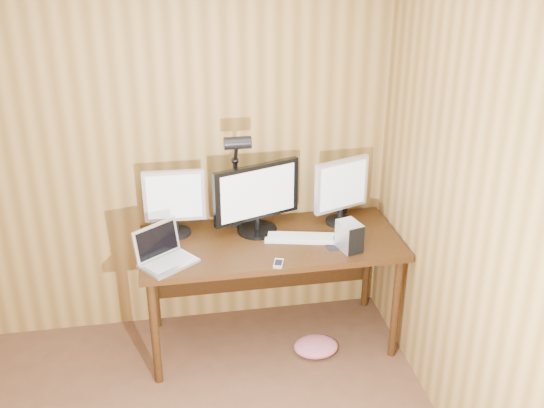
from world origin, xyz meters
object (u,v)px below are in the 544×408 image
object	(u,v)px
desk	(269,252)
keyboard	(301,238)
laptop	(163,254)
monitor_right	(341,190)
monitor_center	(257,198)
mouse	(340,240)
phone	(278,263)
desk_lamp	(237,168)
hard_drive	(350,236)
speaker	(344,205)
monitor_left	(175,201)

from	to	relation	value
desk	keyboard	world-z (taller)	keyboard
desk	laptop	distance (m)	0.72
monitor_right	keyboard	xyz separation A→B (m)	(-0.30, -0.18, -0.23)
monitor_center	mouse	bearing A→B (deg)	-46.87
phone	desk_lamp	world-z (taller)	desk_lamp
monitor_center	hard_drive	world-z (taller)	monitor_center
monitor_right	desk_lamp	world-z (taller)	desk_lamp
hard_drive	desk_lamp	world-z (taller)	desk_lamp
speaker	desk_lamp	bearing A→B (deg)	-168.64
monitor_right	mouse	bearing A→B (deg)	-125.33
monitor_left	desk_lamp	size ratio (longest dim) A/B	0.61
monitor_left	laptop	size ratio (longest dim) A/B	1.12
monitor_right	desk_lamp	size ratio (longest dim) A/B	0.63
desk	monitor_right	world-z (taller)	monitor_right
hard_drive	desk_lamp	size ratio (longest dim) A/B	0.26
laptop	hard_drive	size ratio (longest dim) A/B	2.08
laptop	mouse	bearing A→B (deg)	-33.47
monitor_center	desk_lamp	bearing A→B (deg)	149.95
monitor_center	phone	world-z (taller)	monitor_center
monitor_left	keyboard	distance (m)	0.81
mouse	hard_drive	bearing A→B (deg)	-62.38
mouse	phone	distance (m)	0.46
desk	mouse	bearing A→B (deg)	-24.28
laptop	monitor_right	bearing A→B (deg)	-20.18
desk	speaker	xyz separation A→B (m)	(0.55, 0.23, 0.18)
phone	desk_lamp	xyz separation A→B (m)	(-0.18, 0.45, 0.43)
monitor_left	desk_lamp	world-z (taller)	desk_lamp
hard_drive	speaker	world-z (taller)	hard_drive
desk	monitor_right	bearing A→B (deg)	10.36
monitor_center	laptop	bearing A→B (deg)	-173.60
laptop	speaker	xyz separation A→B (m)	(1.21, 0.46, 0.00)
mouse	hard_drive	xyz separation A→B (m)	(0.03, -0.08, 0.06)
monitor_left	phone	size ratio (longest dim) A/B	3.75
keyboard	hard_drive	size ratio (longest dim) A/B	2.52
speaker	desk_lamp	size ratio (longest dim) A/B	0.16
monitor_center	mouse	xyz separation A→B (m)	(0.48, -0.25, -0.21)
laptop	hard_drive	xyz separation A→B (m)	(1.10, -0.04, 0.03)
keyboard	mouse	distance (m)	0.25
monitor_center	speaker	size ratio (longest dim) A/B	4.92
monitor_center	hard_drive	bearing A→B (deg)	-52.18
monitor_left	laptop	bearing A→B (deg)	-101.75
desk	speaker	size ratio (longest dim) A/B	14.12
monitor_right	phone	distance (m)	0.71
monitor_left	keyboard	bearing A→B (deg)	-12.60
hard_drive	keyboard	bearing A→B (deg)	130.15
keyboard	desk_lamp	size ratio (longest dim) A/B	0.66
keyboard	speaker	size ratio (longest dim) A/B	4.07
monitor_left	phone	distance (m)	0.78
keyboard	monitor_center	bearing A→B (deg)	161.89
keyboard	desk	bearing A→B (deg)	166.91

